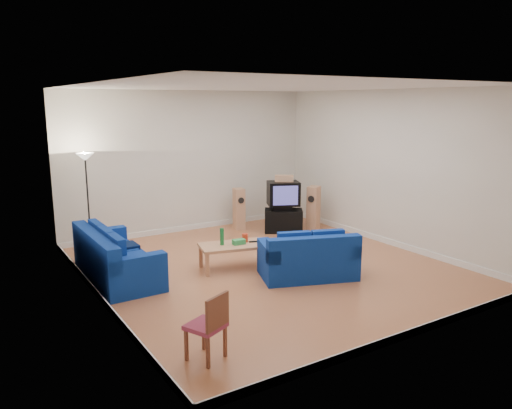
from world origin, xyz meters
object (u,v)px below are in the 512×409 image
sofa_loveseat (309,260)px  television (283,193)px  coffee_table (235,247)px  tv_stand (284,221)px  sofa_three_seat (114,261)px

sofa_loveseat → television: television is taller
sofa_loveseat → coffee_table: bearing=147.6°
tv_stand → coffee_table: bearing=-109.9°
sofa_three_seat → sofa_loveseat: sofa_three_seat is taller
sofa_three_seat → coffee_table: (1.99, -0.62, 0.09)m
sofa_loveseat → tv_stand: size_ratio=2.09×
tv_stand → sofa_three_seat: bearing=-132.7°
television → coffee_table: bearing=-118.9°
sofa_three_seat → sofa_loveseat: 3.29m
tv_stand → television: bearing=133.4°
coffee_table → television: bearing=36.7°
sofa_loveseat → coffee_table: (-0.83, 1.08, 0.10)m
sofa_three_seat → coffee_table: bearing=72.0°
sofa_three_seat → sofa_loveseat: (2.82, -1.70, -0.01)m
sofa_loveseat → tv_stand: bearing=82.8°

